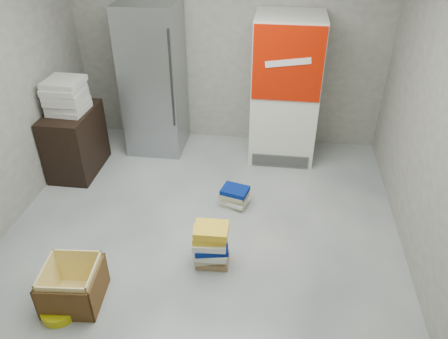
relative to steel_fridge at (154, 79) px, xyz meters
name	(u,v)px	position (x,y,z in m)	size (l,w,h in m)	color
ground	(195,262)	(0.90, -2.13, -0.95)	(5.00, 5.00, 0.00)	#B6B6B1
room_shell	(186,84)	(0.90, -2.13, 0.85)	(4.04, 5.04, 2.82)	#A19D91
steel_fridge	(154,79)	(0.00, 0.00, 0.00)	(0.70, 0.72, 1.90)	#9EA0A6
coke_cooler	(285,90)	(1.65, -0.01, -0.05)	(0.80, 0.73, 1.80)	silver
wood_shelf	(75,141)	(-0.83, -0.73, -0.55)	(0.50, 0.80, 0.80)	black
supply_box_stack	(66,96)	(-0.83, -0.73, 0.04)	(0.42, 0.43, 0.39)	beige
phonebook_stack_main	(211,245)	(1.06, -2.12, -0.73)	(0.37, 0.32, 0.45)	#94714D
phonebook_stack_side	(235,196)	(1.17, -1.20, -0.84)	(0.35, 0.31, 0.23)	tan
cardboard_box	(73,287)	(-0.03, -2.71, -0.79)	(0.51, 0.51, 0.38)	yellow
bucket_lid	(59,311)	(-0.10, -2.87, -0.91)	(0.30, 0.30, 0.08)	#C3BD0A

